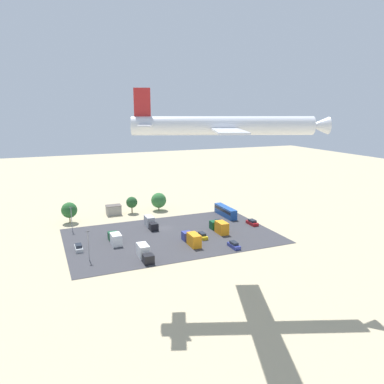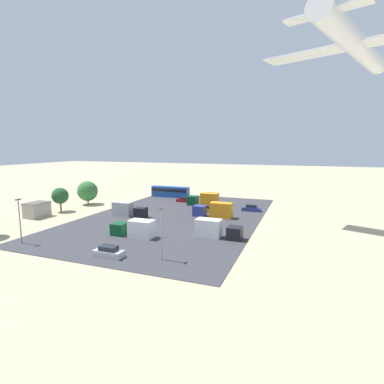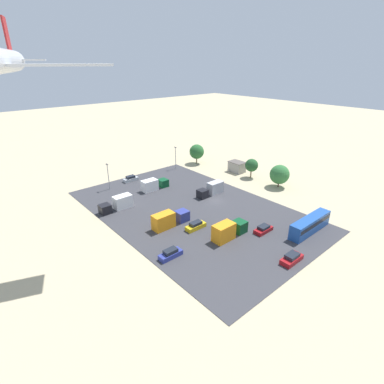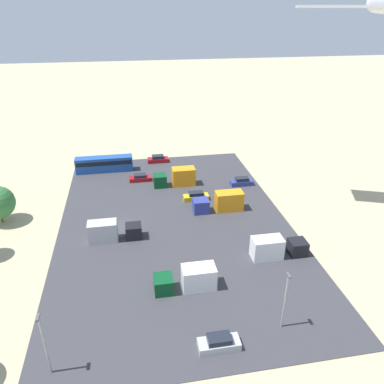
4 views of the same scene
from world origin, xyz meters
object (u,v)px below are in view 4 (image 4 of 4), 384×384
object	(u,v)px
parked_car_2	(158,159)
parked_truck_2	(112,231)
parked_car_0	(219,343)
parked_car_1	(196,196)
parked_car_3	(242,182)
parked_truck_4	(221,202)
parked_car_4	(140,178)
parked_truck_1	(189,279)
parked_truck_3	(177,178)
parked_truck_0	(276,248)
bus	(104,164)

from	to	relation	value
parked_car_2	parked_truck_2	distance (m)	31.72
parked_car_0	parked_car_1	distance (m)	33.32
parked_car_3	parked_truck_4	world-z (taller)	parked_truck_4
parked_car_4	parked_truck_4	size ratio (longest dim) A/B	0.49
parked_car_3	parked_truck_1	xyz separation A→B (m)	(27.98, -15.37, 0.71)
parked_truck_1	parked_truck_3	size ratio (longest dim) A/B	0.95
parked_car_1	parked_truck_2	xyz separation A→B (m)	(10.56, -15.00, 0.78)
parked_truck_2	parked_truck_3	size ratio (longest dim) A/B	0.98
parked_car_4	parked_truck_0	xyz separation A→B (m)	(29.08, 17.68, 0.83)
parked_car_4	parked_truck_1	size ratio (longest dim) A/B	0.55
parked_car_0	parked_truck_1	xyz separation A→B (m)	(-9.70, -1.55, 0.71)
parked_car_1	parked_truck_0	distance (m)	20.55
parked_car_0	parked_car_1	world-z (taller)	parked_car_0
parked_car_4	parked_truck_4	xyz separation A→B (m)	(14.73, 13.30, 0.95)
parked_truck_0	parked_truck_1	world-z (taller)	parked_truck_0
parked_car_1	parked_truck_0	world-z (taller)	parked_truck_0
parked_car_3	parked_truck_1	distance (m)	31.93
parked_car_4	parked_truck_2	bearing A→B (deg)	165.70
parked_truck_1	parked_car_3	bearing A→B (deg)	-28.77
parked_car_3	parked_car_1	bearing A→B (deg)	114.35
parked_truck_2	parked_truck_1	bearing A→B (deg)	37.17
parked_truck_2	parked_truck_4	size ratio (longest dim) A/B	0.92
parked_car_0	parked_truck_1	bearing A→B (deg)	9.06
parked_truck_1	parked_car_1	bearing A→B (deg)	-12.67
parked_car_1	parked_truck_2	size ratio (longest dim) A/B	0.58
parked_car_3	parked_car_4	size ratio (longest dim) A/B	1.04
bus	parked_car_3	bearing A→B (deg)	66.52
parked_truck_3	parked_truck_4	xyz separation A→B (m)	(11.42, 6.15, -0.06)
parked_car_1	parked_truck_1	size ratio (longest dim) A/B	0.60
parked_car_0	parked_car_4	world-z (taller)	parked_car_0
parked_car_3	parked_truck_4	bearing A→B (deg)	144.51
parked_car_2	parked_truck_3	distance (m)	13.05
parked_truck_0	bus	bearing A→B (deg)	-144.77
parked_truck_2	parked_truck_4	xyz separation A→B (m)	(-5.98, 18.58, 0.10)
parked_car_0	parked_car_2	size ratio (longest dim) A/B	0.96
parked_car_4	parked_truck_2	world-z (taller)	parked_truck_2
parked_car_1	parked_car_0	bearing A→B (deg)	-6.40
parked_car_1	parked_truck_1	bearing A→B (deg)	-12.67
parked_car_3	parked_truck_3	distance (m)	12.91
parked_truck_2	parked_car_1	bearing A→B (deg)	125.14
parked_truck_3	parked_truck_4	size ratio (longest dim) A/B	0.94
parked_car_1	parked_truck_3	xyz separation A→B (m)	(-6.85, -2.57, 0.94)
bus	parked_truck_4	distance (m)	29.28
parked_car_0	parked_car_2	bearing A→B (deg)	1.61
parked_truck_1	parked_car_0	bearing A→B (deg)	-170.94
parked_car_1	parked_truck_4	distance (m)	5.88
parked_car_0	parked_car_3	world-z (taller)	parked_car_3
parked_truck_3	parked_car_3	bearing A→B (deg)	-100.17
parked_car_1	parked_car_4	world-z (taller)	parked_car_1
parked_car_0	parked_car_1	size ratio (longest dim) A/B	0.95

